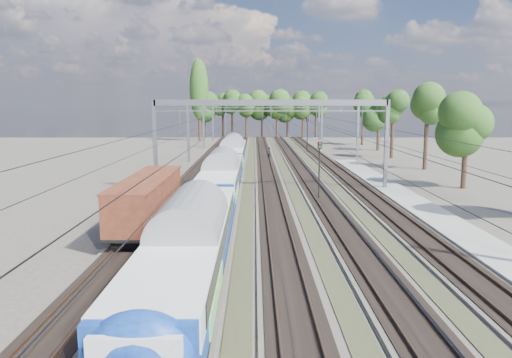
{
  "coord_description": "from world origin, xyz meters",
  "views": [
    {
      "loc": [
        -1.62,
        -19.45,
        8.55
      ],
      "look_at": [
        -1.5,
        18.83,
        2.8
      ],
      "focal_mm": 35.0,
      "sensor_mm": 36.0,
      "label": 1
    }
  ],
  "objects_px": {
    "freight_boxcar": "(148,199)",
    "signal_near": "(319,163)",
    "signal_far": "(307,131)",
    "worker": "(270,153)",
    "emu_train": "(222,172)"
  },
  "relations": [
    {
      "from": "emu_train",
      "to": "freight_boxcar",
      "type": "relative_size",
      "value": 4.88
    },
    {
      "from": "freight_boxcar",
      "to": "signal_near",
      "type": "relative_size",
      "value": 2.54
    },
    {
      "from": "emu_train",
      "to": "freight_boxcar",
      "type": "distance_m",
      "value": 10.45
    },
    {
      "from": "emu_train",
      "to": "worker",
      "type": "relative_size",
      "value": 35.02
    },
    {
      "from": "emu_train",
      "to": "worker",
      "type": "bearing_deg",
      "value": 81.51
    },
    {
      "from": "freight_boxcar",
      "to": "signal_near",
      "type": "distance_m",
      "value": 16.93
    },
    {
      "from": "signal_near",
      "to": "signal_far",
      "type": "bearing_deg",
      "value": 74.42
    },
    {
      "from": "emu_train",
      "to": "signal_near",
      "type": "xyz_separation_m",
      "value": [
        8.7,
        1.11,
        0.67
      ]
    },
    {
      "from": "freight_boxcar",
      "to": "worker",
      "type": "distance_m",
      "value": 45.82
    },
    {
      "from": "worker",
      "to": "emu_train",
      "type": "bearing_deg",
      "value": -179.56
    },
    {
      "from": "freight_boxcar",
      "to": "signal_near",
      "type": "xyz_separation_m",
      "value": [
        13.2,
        10.53,
        1.22
      ]
    },
    {
      "from": "worker",
      "to": "signal_far",
      "type": "xyz_separation_m",
      "value": [
        6.91,
        9.29,
        3.05
      ]
    },
    {
      "from": "signal_near",
      "to": "signal_far",
      "type": "xyz_separation_m",
      "value": [
        3.48,
        43.51,
        0.66
      ]
    },
    {
      "from": "signal_far",
      "to": "worker",
      "type": "bearing_deg",
      "value": -150.54
    },
    {
      "from": "freight_boxcar",
      "to": "signal_far",
      "type": "xyz_separation_m",
      "value": [
        16.68,
        54.04,
        1.88
      ]
    }
  ]
}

